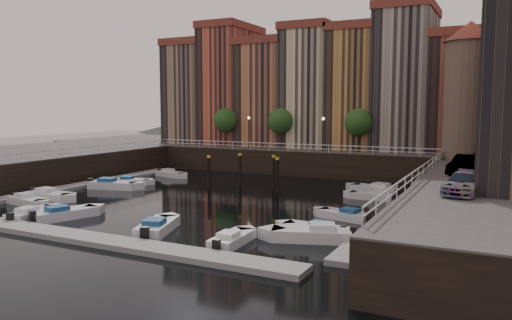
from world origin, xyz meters
The scene contains 31 objects.
ground centered at (0.00, 0.00, 0.00)m, with size 200.00×200.00×0.00m, color black.
quay_far centered at (0.00, 26.00, 1.50)m, with size 80.00×20.00×3.00m, color black.
quay_left centered at (-28.00, -2.00, 1.50)m, with size 20.00×36.00×3.00m, color black.
dock_left centered at (-16.20, -1.00, 0.17)m, with size 2.00×28.00×0.35m, color gray.
dock_right centered at (16.20, -1.00, 0.17)m, with size 2.00×28.00×0.35m, color gray.
dock_near centered at (0.00, -17.00, 0.17)m, with size 30.00×2.00×0.35m, color gray.
mountains centered at (1.72, 110.00, 7.92)m, with size 145.00×100.00×18.00m.
far_terrace centered at (3.31, 23.50, 10.95)m, with size 48.70×10.30×17.50m.
corner_tower centered at (20.00, 14.50, 10.19)m, with size 5.20×5.20×13.80m.
promenade_trees centered at (-1.33, 18.20, 6.58)m, with size 21.20×3.20×5.20m.
street_lamps centered at (-1.00, 17.20, 5.90)m, with size 10.36×0.36×4.18m.
railings centered at (0.00, 4.88, 3.79)m, with size 36.08×34.04×0.52m.
gangway centered at (17.10, 10.00, 1.92)m, with size 2.78×8.32×3.73m.
mooring_pilings centered at (0.21, 5.42, 1.65)m, with size 7.42×3.70×3.78m.
boat_left_0 centered at (-13.04, -10.66, 0.35)m, with size 4.64×2.33×1.04m.
boat_left_1 centered at (-13.36, -8.04, 0.38)m, with size 4.91×1.83×1.13m.
boat_left_2 centered at (-12.47, -0.91, 0.41)m, with size 5.40×3.09×1.21m.
boat_left_3 centered at (-12.85, 2.36, 0.32)m, with size 4.24×2.58×0.95m.
boat_left_4 centered at (-12.48, 9.12, 0.33)m, with size 4.42×2.39×0.99m.
boat_right_0 centered at (13.01, -10.55, 0.41)m, with size 5.37×3.40×1.21m.
boat_right_1 centered at (12.52, -9.01, 0.33)m, with size 4.34×1.75×0.99m.
boat_right_2 centered at (13.04, -3.83, 0.33)m, with size 4.31×2.41×0.96m.
boat_right_3 centered at (12.97, 5.19, 0.32)m, with size 4.17×1.61×0.95m.
boat_right_4 centered at (12.51, 8.49, 0.39)m, with size 5.11×2.83×1.14m.
boat_near_0 centered at (-8.21, -14.16, 0.35)m, with size 2.20×4.57×1.03m.
boat_near_1 centered at (-5.95, -13.13, 0.38)m, with size 3.19×5.03×1.13m.
boat_near_2 centered at (2.90, -13.31, 0.38)m, with size 3.12×4.98×1.12m.
boat_near_3 centered at (8.82, -13.63, 0.32)m, with size 1.70×4.22×0.96m.
car_a centered at (21.48, 12.73, 3.68)m, with size 1.61×4.01×1.37m, color gray.
car_b centered at (20.92, 2.12, 3.79)m, with size 1.67×4.80×1.58m, color gray.
car_c centered at (21.39, -7.11, 3.68)m, with size 1.90×4.67×1.36m, color gray.
Camera 1 is at (23.54, -39.63, 8.41)m, focal length 35.00 mm.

